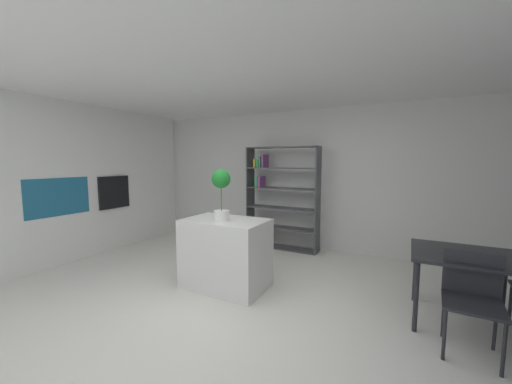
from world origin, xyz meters
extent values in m
plane|color=silver|center=(0.00, 0.00, 0.00)|extent=(10.28, 10.28, 0.00)
cube|color=white|center=(0.00, 0.00, 2.63)|extent=(7.46, 5.70, 0.06)
cube|color=silver|center=(0.00, 2.82, 1.30)|extent=(7.46, 0.06, 2.60)
cube|color=white|center=(-3.37, 0.00, 1.30)|extent=(0.61, 5.13, 2.60)
cube|color=#1E6084|center=(-3.05, 0.00, 1.09)|extent=(0.01, 0.96, 0.59)
cube|color=black|center=(-3.04, 0.96, 1.08)|extent=(0.04, 0.61, 0.59)
cylinder|color=#B7BABC|center=(-3.07, 0.96, 1.32)|extent=(0.02, 0.48, 0.02)
cube|color=white|center=(-0.31, 0.54, 0.45)|extent=(1.06, 0.68, 0.90)
cylinder|color=white|center=(-0.31, 0.46, 0.97)|extent=(0.20, 0.20, 0.13)
cylinder|color=#476633|center=(-0.31, 0.46, 1.19)|extent=(0.01, 0.01, 0.31)
sphere|color=#1E7E2B|center=(-0.31, 0.46, 1.43)|extent=(0.24, 0.24, 0.24)
cube|color=#4C4C51|center=(-1.01, 2.49, 0.96)|extent=(0.02, 0.32, 1.91)
cube|color=#4C4C51|center=(0.35, 2.49, 0.96)|extent=(0.02, 0.32, 1.91)
cube|color=#4C4C51|center=(-0.33, 2.49, 1.90)|extent=(1.38, 0.32, 0.02)
cube|color=#4C4C51|center=(-0.33, 2.49, 0.01)|extent=(1.38, 0.32, 0.02)
cube|color=#4C4C51|center=(-0.33, 2.49, 0.40)|extent=(1.34, 0.32, 0.02)
cube|color=#4C4C51|center=(-0.33, 2.49, 0.77)|extent=(1.34, 0.32, 0.02)
cube|color=#4C4C51|center=(-0.33, 2.49, 1.14)|extent=(1.34, 0.32, 0.02)
cube|color=#4C4C51|center=(-0.33, 2.49, 1.52)|extent=(1.34, 0.32, 0.02)
cube|color=#2D6BAD|center=(-0.81, 2.49, 0.14)|extent=(0.04, 0.26, 0.24)
cube|color=silver|center=(-0.75, 2.49, 0.14)|extent=(0.06, 0.26, 0.25)
cube|color=red|center=(-0.68, 2.49, 0.10)|extent=(0.03, 0.26, 0.16)
cube|color=#338E4C|center=(-0.82, 2.49, 1.25)|extent=(0.06, 0.26, 0.20)
cube|color=#8E4793|center=(-0.76, 2.49, 1.26)|extent=(0.05, 0.26, 0.20)
cube|color=gold|center=(-0.86, 2.49, 1.61)|extent=(0.03, 0.26, 0.16)
cube|color=#338E4C|center=(-0.80, 2.49, 1.61)|extent=(0.05, 0.26, 0.16)
cube|color=#338E4C|center=(-0.75, 2.49, 1.63)|extent=(0.03, 0.26, 0.21)
cube|color=#8E4793|center=(-0.69, 2.49, 1.65)|extent=(0.03, 0.26, 0.25)
cube|color=#232328|center=(2.30, 0.90, 0.72)|extent=(0.95, 0.85, 0.03)
cylinder|color=#232328|center=(1.89, 0.54, 0.35)|extent=(0.04, 0.04, 0.70)
cylinder|color=#232328|center=(1.89, 1.26, 0.35)|extent=(0.04, 0.04, 0.70)
cylinder|color=#232328|center=(2.72, 1.26, 0.35)|extent=(0.04, 0.04, 0.70)
cube|color=#232328|center=(2.30, 0.36, 0.45)|extent=(0.47, 0.47, 0.03)
cube|color=#232328|center=(2.32, 0.56, 0.66)|extent=(0.44, 0.06, 0.39)
cylinder|color=#232328|center=(2.10, 0.18, 0.22)|extent=(0.03, 0.03, 0.44)
cylinder|color=#232328|center=(2.48, 0.15, 0.22)|extent=(0.03, 0.03, 0.44)
cylinder|color=#232328|center=(2.12, 0.56, 0.22)|extent=(0.03, 0.03, 0.44)
cylinder|color=#232328|center=(2.51, 0.54, 0.22)|extent=(0.03, 0.03, 0.44)
cylinder|color=#232328|center=(2.74, 1.10, 0.22)|extent=(0.03, 0.03, 0.44)
camera|label=1|loc=(1.79, -2.59, 1.66)|focal=20.67mm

